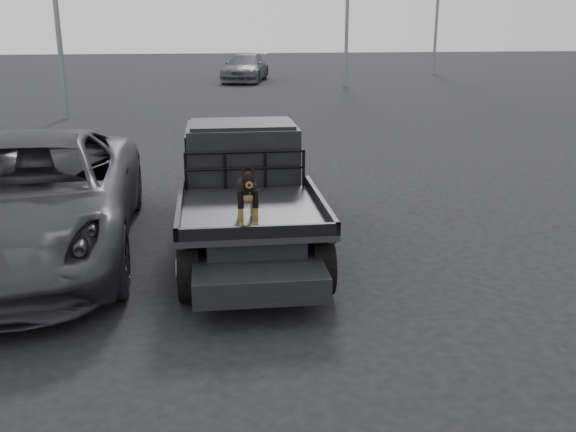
{
  "coord_description": "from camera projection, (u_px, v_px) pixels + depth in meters",
  "views": [
    {
      "loc": [
        -0.89,
        -7.55,
        3.36
      ],
      "look_at": [
        -0.01,
        -0.55,
        1.19
      ],
      "focal_mm": 40.0,
      "sensor_mm": 36.0,
      "label": 1
    }
  ],
  "objects": [
    {
      "name": "distant_car_b",
      "position": [
        245.0,
        68.0,
        35.7
      ],
      "size": [
        3.25,
        5.48,
        1.49
      ],
      "primitive_type": "imported",
      "rotation": [
        0.0,
        0.0,
        -0.24
      ],
      "color": "#4D4E53",
      "rests_on": "ground"
    },
    {
      "name": "ute_cab",
      "position": [
        242.0,
        150.0,
        10.23
      ],
      "size": [
        1.72,
        1.3,
        0.88
      ],
      "primitive_type": null,
      "color": "black",
      "rests_on": "flatbed_ute"
    },
    {
      "name": "headache_rack",
      "position": [
        245.0,
        170.0,
        9.57
      ],
      "size": [
        1.8,
        0.08,
        0.55
      ],
      "primitive_type": null,
      "color": "black",
      "rests_on": "flatbed_ute"
    },
    {
      "name": "dog",
      "position": [
        247.0,
        193.0,
        7.96
      ],
      "size": [
        0.32,
        0.6,
        0.74
      ],
      "primitive_type": null,
      "color": "black",
      "rests_on": "flatbed_ute"
    },
    {
      "name": "parked_suv",
      "position": [
        31.0,
        198.0,
        9.29
      ],
      "size": [
        3.23,
        6.43,
        1.75
      ],
      "primitive_type": "imported",
      "rotation": [
        0.0,
        0.0,
        0.05
      ],
      "color": "#333338",
      "rests_on": "ground"
    },
    {
      "name": "ground",
      "position": [
        283.0,
        291.0,
        8.26
      ],
      "size": [
        120.0,
        120.0,
        0.0
      ],
      "primitive_type": "plane",
      "color": "black",
      "rests_on": "ground"
    },
    {
      "name": "flatbed_ute",
      "position": [
        247.0,
        221.0,
        9.59
      ],
      "size": [
        2.0,
        5.4,
        0.92
      ],
      "primitive_type": null,
      "color": "black",
      "rests_on": "ground"
    }
  ]
}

